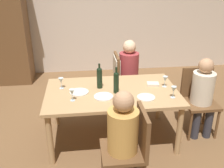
{
  "coord_description": "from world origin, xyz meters",
  "views": [
    {
      "loc": [
        -0.37,
        -3.03,
        2.19
      ],
      "look_at": [
        0.0,
        0.0,
        0.82
      ],
      "focal_mm": 41.99,
      "sensor_mm": 36.0,
      "label": 1
    }
  ],
  "objects_px": {
    "person_woman_host": "(120,135)",
    "wine_bottle_dark_red": "(116,82)",
    "wine_glass_far": "(61,81)",
    "wine_glass_near_left": "(72,93)",
    "dinner_plate_guest_right": "(146,97)",
    "dining_table": "(112,96)",
    "person_man_guest": "(130,69)",
    "dinner_plate_guest_left": "(79,92)",
    "chair_far_right": "(121,74)",
    "person_man_bearded": "(203,92)",
    "chair_right_end": "(198,96)",
    "dinner_plate_host": "(104,96)",
    "chair_near": "(131,145)",
    "wine_glass_near_right": "(165,79)",
    "wine_bottle_tall_green": "(99,77)",
    "wine_glass_centre": "(174,90)"
  },
  "relations": [
    {
      "from": "person_woman_host",
      "to": "wine_bottle_dark_red",
      "type": "height_order",
      "value": "person_woman_host"
    },
    {
      "from": "wine_bottle_dark_red",
      "to": "wine_glass_far",
      "type": "xyz_separation_m",
      "value": [
        -0.7,
        0.21,
        -0.05
      ]
    },
    {
      "from": "wine_glass_near_left",
      "to": "dinner_plate_guest_right",
      "type": "distance_m",
      "value": 0.9
    },
    {
      "from": "dining_table",
      "to": "person_man_guest",
      "type": "bearing_deg",
      "value": 65.3
    },
    {
      "from": "dinner_plate_guest_left",
      "to": "wine_bottle_dark_red",
      "type": "bearing_deg",
      "value": -6.91
    },
    {
      "from": "chair_far_right",
      "to": "person_man_bearded",
      "type": "bearing_deg",
      "value": 46.72
    },
    {
      "from": "person_woman_host",
      "to": "person_man_bearded",
      "type": "distance_m",
      "value": 1.53
    },
    {
      "from": "chair_right_end",
      "to": "person_man_guest",
      "type": "relative_size",
      "value": 0.8
    },
    {
      "from": "wine_glass_near_left",
      "to": "dinner_plate_host",
      "type": "bearing_deg",
      "value": 7.33
    },
    {
      "from": "person_woman_host",
      "to": "wine_glass_near_left",
      "type": "distance_m",
      "value": 0.85
    },
    {
      "from": "chair_near",
      "to": "chair_far_right",
      "type": "xyz_separation_m",
      "value": [
        0.17,
        1.78,
        0.06
      ]
    },
    {
      "from": "chair_right_end",
      "to": "wine_glass_near_left",
      "type": "height_order",
      "value": "chair_right_end"
    },
    {
      "from": "person_man_bearded",
      "to": "wine_glass_near_right",
      "type": "distance_m",
      "value": 0.55
    },
    {
      "from": "wine_bottle_dark_red",
      "to": "dinner_plate_guest_left",
      "type": "relative_size",
      "value": 1.42
    },
    {
      "from": "wine_bottle_tall_green",
      "to": "dinner_plate_guest_left",
      "type": "distance_m",
      "value": 0.33
    },
    {
      "from": "chair_far_right",
      "to": "dinner_plate_host",
      "type": "height_order",
      "value": "chair_far_right"
    },
    {
      "from": "wine_bottle_tall_green",
      "to": "wine_glass_far",
      "type": "height_order",
      "value": "wine_bottle_tall_green"
    },
    {
      "from": "chair_right_end",
      "to": "person_man_guest",
      "type": "bearing_deg",
      "value": -44.31
    },
    {
      "from": "person_man_bearded",
      "to": "wine_bottle_dark_red",
      "type": "xyz_separation_m",
      "value": [
        -1.19,
        -0.02,
        0.23
      ]
    },
    {
      "from": "wine_glass_centre",
      "to": "wine_glass_near_right",
      "type": "distance_m",
      "value": 0.32
    },
    {
      "from": "dining_table",
      "to": "person_man_bearded",
      "type": "distance_m",
      "value": 1.23
    },
    {
      "from": "chair_right_end",
      "to": "person_man_guest",
      "type": "distance_m",
      "value": 1.16
    },
    {
      "from": "chair_near",
      "to": "person_man_bearded",
      "type": "relative_size",
      "value": 0.83
    },
    {
      "from": "chair_right_end",
      "to": "dinner_plate_host",
      "type": "bearing_deg",
      "value": 10.13
    },
    {
      "from": "chair_near",
      "to": "chair_far_right",
      "type": "relative_size",
      "value": 1.0
    },
    {
      "from": "person_man_guest",
      "to": "wine_bottle_tall_green",
      "type": "bearing_deg",
      "value": -36.19
    },
    {
      "from": "person_man_bearded",
      "to": "wine_bottle_dark_red",
      "type": "bearing_deg",
      "value": 1.2
    },
    {
      "from": "person_man_guest",
      "to": "wine_glass_far",
      "type": "relative_size",
      "value": 7.73
    },
    {
      "from": "person_man_bearded",
      "to": "wine_glass_far",
      "type": "height_order",
      "value": "person_man_bearded"
    },
    {
      "from": "wine_bottle_dark_red",
      "to": "wine_glass_far",
      "type": "height_order",
      "value": "wine_bottle_dark_red"
    },
    {
      "from": "dining_table",
      "to": "wine_glass_centre",
      "type": "distance_m",
      "value": 0.79
    },
    {
      "from": "chair_right_end",
      "to": "wine_glass_centre",
      "type": "relative_size",
      "value": 6.17
    },
    {
      "from": "chair_far_right",
      "to": "wine_bottle_tall_green",
      "type": "xyz_separation_m",
      "value": [
        -0.41,
        -0.76,
        0.28
      ]
    },
    {
      "from": "dining_table",
      "to": "dinner_plate_host",
      "type": "xyz_separation_m",
      "value": [
        -0.12,
        -0.16,
        0.09
      ]
    },
    {
      "from": "wine_glass_far",
      "to": "dinner_plate_guest_left",
      "type": "distance_m",
      "value": 0.3
    },
    {
      "from": "wine_glass_near_left",
      "to": "wine_glass_near_right",
      "type": "distance_m",
      "value": 1.24
    },
    {
      "from": "wine_glass_centre",
      "to": "dinner_plate_host",
      "type": "bearing_deg",
      "value": 172.06
    },
    {
      "from": "chair_near",
      "to": "dinner_plate_host",
      "type": "bearing_deg",
      "value": 16.05
    },
    {
      "from": "dining_table",
      "to": "chair_near",
      "type": "height_order",
      "value": "chair_near"
    },
    {
      "from": "wine_glass_near_left",
      "to": "wine_glass_centre",
      "type": "xyz_separation_m",
      "value": [
        1.22,
        -0.07,
        0.0
      ]
    },
    {
      "from": "chair_near",
      "to": "chair_right_end",
      "type": "xyz_separation_m",
      "value": [
        1.15,
        0.98,
        0.0
      ]
    },
    {
      "from": "wine_glass_near_right",
      "to": "chair_near",
      "type": "bearing_deg",
      "value": -123.72
    },
    {
      "from": "person_woman_host",
      "to": "person_man_guest",
      "type": "height_order",
      "value": "person_man_guest"
    },
    {
      "from": "chair_near",
      "to": "wine_bottle_tall_green",
      "type": "height_order",
      "value": "wine_bottle_tall_green"
    },
    {
      "from": "person_man_guest",
      "to": "wine_bottle_tall_green",
      "type": "xyz_separation_m",
      "value": [
        -0.56,
        -0.76,
        0.21
      ]
    },
    {
      "from": "dinner_plate_guest_left",
      "to": "dinner_plate_guest_right",
      "type": "height_order",
      "value": "same"
    },
    {
      "from": "wine_bottle_dark_red",
      "to": "chair_near",
      "type": "bearing_deg",
      "value": -87.23
    },
    {
      "from": "dinner_plate_guest_left",
      "to": "wine_glass_centre",
      "type": "bearing_deg",
      "value": -13.74
    },
    {
      "from": "wine_bottle_tall_green",
      "to": "wine_bottle_dark_red",
      "type": "distance_m",
      "value": 0.26
    },
    {
      "from": "chair_right_end",
      "to": "wine_glass_near_right",
      "type": "bearing_deg",
      "value": 4.08
    }
  ]
}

